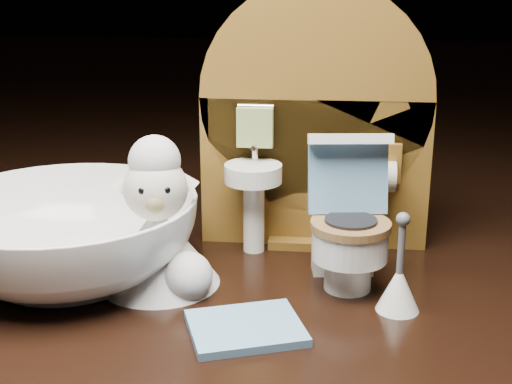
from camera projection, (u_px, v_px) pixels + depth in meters
The scene contains 6 objects.
backdrop_panel at pixel (314, 133), 0.40m from camera, with size 0.13×0.05×0.15m.
toy_toilet at pixel (347, 230), 0.36m from camera, with size 0.04×0.05×0.08m.
bath_mat at pixel (246, 328), 0.32m from camera, with size 0.05×0.04×0.00m, color #6092BC.
toilet_brush at pixel (399, 285), 0.34m from camera, with size 0.02×0.02×0.05m.
plush_lamb at pixel (158, 234), 0.36m from camera, with size 0.06×0.06×0.08m.
ceramic_bowl at pixel (67, 237), 0.37m from camera, with size 0.14×0.14×0.04m, color white.
Camera 1 is at (0.01, -0.33, 0.16)m, focal length 50.00 mm.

